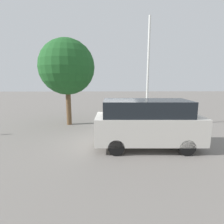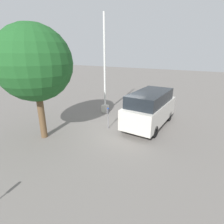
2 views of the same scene
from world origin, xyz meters
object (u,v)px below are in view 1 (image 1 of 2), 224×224
Objects in this scene: parking_meter_near at (109,118)px; parked_van at (147,123)px; lamp_post at (147,94)px; street_tree at (67,67)px.

parked_van is (1.70, -2.00, 0.21)m from parking_meter_near.
parked_van is (-0.81, -3.85, -1.00)m from lamp_post.
lamp_post is 5.60m from street_tree.
street_tree is (-2.78, 2.42, 2.93)m from parking_meter_near.
lamp_post is at bearing 79.49° from parked_van.
parking_meter_near is at bearing 131.78° from parked_van.
parking_meter_near is at bearing -143.58° from lamp_post.
parking_meter_near is 0.28× the size of parked_van.
parked_van is 0.82× the size of street_tree.
street_tree is (-5.30, 0.56, 1.73)m from lamp_post.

